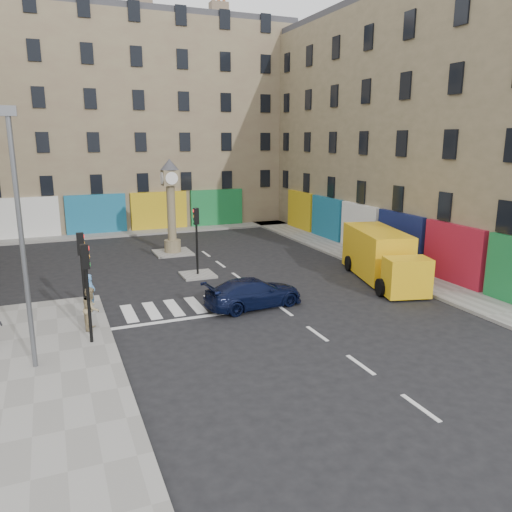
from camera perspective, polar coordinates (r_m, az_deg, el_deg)
ground at (r=21.67m, az=4.39°, el=-7.01°), size 120.00×120.00×0.00m
sidewalk_left at (r=17.81m, az=-26.52°, el=-12.88°), size 7.00×16.00×0.15m
sidewalk_right at (r=34.16m, az=9.88°, el=0.56°), size 2.60×30.00×0.15m
sidewalk_far at (r=41.31m, az=-14.80°, el=2.52°), size 32.00×2.40×0.15m
island_near at (r=28.09m, az=-6.67°, el=-2.15°), size 1.80×1.80×0.12m
island_far at (r=33.74m, az=-9.48°, el=0.39°), size 2.40×2.40×0.12m
building_right at (r=37.12m, az=18.87°, el=13.40°), size 10.00×30.00×16.00m
building_far at (r=46.40m, az=-16.47°, el=14.04°), size 32.00×10.00×17.00m
traffic_light_left_near at (r=18.96m, az=-18.79°, el=-2.37°), size 0.28×0.22×3.70m
traffic_light_left_far at (r=21.28m, az=-19.26°, el=-0.73°), size 0.28×0.22×3.70m
traffic_light_island at (r=27.53m, az=-6.82°, el=2.94°), size 0.28×0.22×3.70m
lamp_post at (r=17.13m, az=-25.33°, el=2.88°), size 0.50×0.25×8.30m
clock_pillar at (r=33.13m, az=-9.71°, el=6.28°), size 1.20×1.20×6.10m
navy_sedan at (r=22.72m, az=-0.26°, el=-4.22°), size 4.75×2.35×1.33m
yellow_van at (r=27.70m, az=14.15°, el=-0.03°), size 3.91×7.55×2.63m
pedestrian_blue at (r=22.88m, az=-18.39°, el=-3.98°), size 0.58×0.70×1.66m
pedestrian_tan at (r=20.71m, az=-18.31°, el=-5.69°), size 0.86×0.98×1.71m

